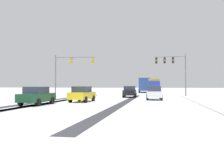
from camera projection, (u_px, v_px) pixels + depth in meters
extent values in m
plane|color=silver|center=(20.00, 127.00, 10.31)|extent=(300.00, 300.00, 0.00)
cube|color=#38383D|center=(57.00, 101.00, 26.41)|extent=(1.05, 34.07, 0.01)
cube|color=#38383D|center=(44.00, 101.00, 26.67)|extent=(1.02, 34.07, 0.01)
cube|color=#38383D|center=(57.00, 101.00, 26.42)|extent=(0.82, 34.07, 0.01)
cube|color=#38383D|center=(125.00, 102.00, 25.12)|extent=(0.94, 34.07, 0.01)
cube|color=white|center=(222.00, 104.00, 22.02)|extent=(4.00, 34.07, 0.12)
cylinder|color=slate|center=(56.00, 76.00, 38.72)|extent=(0.18, 0.18, 6.50)
cylinder|color=slate|center=(75.00, 57.00, 38.48)|extent=(6.25, 0.56, 0.12)
cube|color=#B79319|center=(71.00, 61.00, 38.53)|extent=(0.34, 0.26, 0.90)
sphere|color=black|center=(71.00, 59.00, 38.70)|extent=(0.20, 0.20, 0.20)
sphere|color=orange|center=(71.00, 61.00, 38.69)|extent=(0.20, 0.20, 0.20)
sphere|color=black|center=(71.00, 63.00, 38.68)|extent=(0.20, 0.20, 0.20)
cube|color=#B79319|center=(93.00, 61.00, 38.16)|extent=(0.34, 0.26, 0.90)
sphere|color=black|center=(93.00, 59.00, 38.32)|extent=(0.20, 0.20, 0.20)
sphere|color=orange|center=(93.00, 61.00, 38.32)|extent=(0.20, 0.20, 0.20)
sphere|color=black|center=(93.00, 63.00, 38.31)|extent=(0.20, 0.20, 0.20)
cylinder|color=slate|center=(186.00, 75.00, 37.17)|extent=(0.18, 0.18, 6.50)
cylinder|color=slate|center=(170.00, 57.00, 37.71)|extent=(4.57, 0.21, 0.12)
cube|color=black|center=(173.00, 60.00, 37.60)|extent=(0.32, 0.25, 0.90)
sphere|color=black|center=(173.00, 58.00, 37.45)|extent=(0.20, 0.20, 0.20)
sphere|color=orange|center=(173.00, 60.00, 37.44)|extent=(0.20, 0.20, 0.20)
sphere|color=black|center=(173.00, 62.00, 37.43)|extent=(0.20, 0.20, 0.20)
cube|color=black|center=(165.00, 60.00, 37.84)|extent=(0.32, 0.25, 0.90)
sphere|color=black|center=(165.00, 58.00, 37.70)|extent=(0.20, 0.20, 0.20)
sphere|color=orange|center=(165.00, 60.00, 37.69)|extent=(0.20, 0.20, 0.20)
sphere|color=black|center=(165.00, 62.00, 37.68)|extent=(0.20, 0.20, 0.20)
cube|color=black|center=(156.00, 61.00, 38.09)|extent=(0.32, 0.25, 0.90)
sphere|color=black|center=(156.00, 58.00, 37.94)|extent=(0.20, 0.20, 0.20)
sphere|color=orange|center=(156.00, 60.00, 37.93)|extent=(0.20, 0.20, 0.20)
sphere|color=black|center=(156.00, 62.00, 37.92)|extent=(0.20, 0.20, 0.20)
cube|color=black|center=(130.00, 93.00, 35.74)|extent=(1.82, 4.15, 0.70)
cube|color=#2D3847|center=(130.00, 88.00, 35.61)|extent=(1.62, 1.95, 0.60)
cylinder|color=black|center=(125.00, 95.00, 37.10)|extent=(0.24, 0.65, 0.64)
cylinder|color=black|center=(136.00, 95.00, 36.86)|extent=(0.24, 0.65, 0.64)
cylinder|color=black|center=(123.00, 95.00, 34.59)|extent=(0.24, 0.65, 0.64)
cylinder|color=black|center=(135.00, 95.00, 34.35)|extent=(0.24, 0.65, 0.64)
cube|color=silver|center=(154.00, 94.00, 29.59)|extent=(1.87, 4.17, 0.70)
cube|color=#2D3847|center=(154.00, 89.00, 29.47)|extent=(1.64, 1.96, 0.60)
cylinder|color=black|center=(147.00, 97.00, 30.95)|extent=(0.25, 0.65, 0.64)
cylinder|color=black|center=(160.00, 97.00, 30.73)|extent=(0.25, 0.65, 0.64)
cylinder|color=black|center=(147.00, 98.00, 28.43)|extent=(0.25, 0.65, 0.64)
cylinder|color=black|center=(162.00, 98.00, 28.22)|extent=(0.25, 0.65, 0.64)
cube|color=yellow|center=(82.00, 95.00, 25.97)|extent=(1.92, 4.19, 0.70)
cube|color=#2D3847|center=(82.00, 89.00, 25.85)|extent=(1.66, 1.98, 0.60)
cylinder|color=black|center=(79.00, 98.00, 27.38)|extent=(0.26, 0.65, 0.64)
cylinder|color=black|center=(93.00, 98.00, 27.01)|extent=(0.26, 0.65, 0.64)
cylinder|color=black|center=(70.00, 99.00, 24.91)|extent=(0.26, 0.65, 0.64)
cylinder|color=black|center=(85.00, 100.00, 24.54)|extent=(0.26, 0.65, 0.64)
cube|color=#194C2D|center=(37.00, 97.00, 21.89)|extent=(1.86, 4.16, 0.70)
cube|color=#2D3847|center=(36.00, 90.00, 21.76)|extent=(1.63, 1.96, 0.60)
cylinder|color=black|center=(36.00, 100.00, 23.29)|extent=(0.24, 0.65, 0.64)
cylinder|color=black|center=(52.00, 101.00, 22.94)|extent=(0.24, 0.65, 0.64)
cylinder|color=black|center=(21.00, 102.00, 20.81)|extent=(0.24, 0.65, 0.64)
cylinder|color=black|center=(38.00, 102.00, 20.46)|extent=(0.24, 0.65, 0.64)
cube|color=#284793|center=(144.00, 84.00, 59.60)|extent=(2.99, 11.10, 2.90)
cube|color=#283342|center=(144.00, 83.00, 59.61)|extent=(2.99, 10.22, 0.90)
cylinder|color=black|center=(150.00, 91.00, 55.58)|extent=(0.34, 0.97, 0.96)
cylinder|color=black|center=(139.00, 91.00, 55.89)|extent=(0.34, 0.97, 0.96)
cylinder|color=black|center=(149.00, 90.00, 62.66)|extent=(0.34, 0.97, 0.96)
cylinder|color=black|center=(140.00, 90.00, 62.98)|extent=(0.34, 0.97, 0.96)
cube|color=#233899|center=(154.00, 87.00, 46.74)|extent=(2.13, 2.23, 2.10)
cube|color=gold|center=(154.00, 85.00, 50.39)|extent=(2.28, 5.23, 2.60)
cylinder|color=black|center=(160.00, 92.00, 46.97)|extent=(0.29, 0.84, 0.84)
cylinder|color=black|center=(149.00, 92.00, 47.30)|extent=(0.29, 0.84, 0.84)
cylinder|color=black|center=(159.00, 91.00, 51.60)|extent=(0.29, 0.84, 0.84)
cylinder|color=black|center=(149.00, 91.00, 51.92)|extent=(0.29, 0.84, 0.84)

